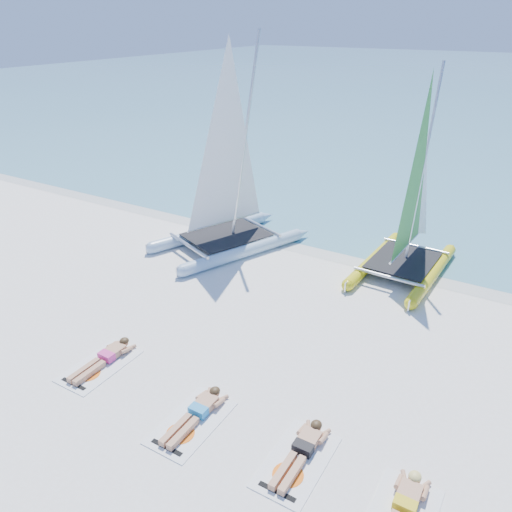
{
  "coord_description": "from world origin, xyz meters",
  "views": [
    {
      "loc": [
        5.26,
        -9.02,
        7.24
      ],
      "look_at": [
        -0.84,
        1.2,
        1.5
      ],
      "focal_mm": 35.0,
      "sensor_mm": 36.0,
      "label": 1
    }
  ],
  "objects_px": {
    "catamaran_blue": "(228,187)",
    "towel_b": "(192,422)",
    "sunbather_a": "(105,357)",
    "towel_c": "(297,461)",
    "catamaran_yellow": "(415,207)",
    "sunbather_b": "(197,412)",
    "sunbather_c": "(302,450)",
    "sunbather_d": "(404,508)",
    "towel_a": "(100,366)"
  },
  "relations": [
    {
      "from": "catamaran_blue",
      "to": "towel_b",
      "type": "xyz_separation_m",
      "value": [
        4.03,
        -7.41,
        -2.13
      ]
    },
    {
      "from": "sunbather_a",
      "to": "towel_c",
      "type": "distance_m",
      "value": 5.13
    },
    {
      "from": "catamaran_yellow",
      "to": "sunbather_b",
      "type": "bearing_deg",
      "value": -98.53
    },
    {
      "from": "towel_c",
      "to": "sunbather_c",
      "type": "distance_m",
      "value": 0.22
    },
    {
      "from": "sunbather_b",
      "to": "sunbather_d",
      "type": "relative_size",
      "value": 1.0
    },
    {
      "from": "towel_a",
      "to": "sunbather_b",
      "type": "relative_size",
      "value": 1.07
    },
    {
      "from": "sunbather_a",
      "to": "sunbather_b",
      "type": "xyz_separation_m",
      "value": [
        2.9,
        -0.34,
        0.0
      ]
    },
    {
      "from": "catamaran_blue",
      "to": "sunbather_a",
      "type": "distance_m",
      "value": 7.26
    },
    {
      "from": "sunbather_d",
      "to": "catamaran_yellow",
      "type": "bearing_deg",
      "value": 105.31
    },
    {
      "from": "catamaran_blue",
      "to": "towel_a",
      "type": "relative_size",
      "value": 3.87
    },
    {
      "from": "catamaran_yellow",
      "to": "towel_a",
      "type": "xyz_separation_m",
      "value": [
        -4.63,
        -8.69,
        -1.99
      ]
    },
    {
      "from": "sunbather_a",
      "to": "sunbather_b",
      "type": "distance_m",
      "value": 2.92
    },
    {
      "from": "catamaran_yellow",
      "to": "sunbather_a",
      "type": "distance_m",
      "value": 9.86
    },
    {
      "from": "sunbather_a",
      "to": "sunbather_d",
      "type": "relative_size",
      "value": 1.0
    },
    {
      "from": "sunbather_c",
      "to": "towel_b",
      "type": "bearing_deg",
      "value": -169.65
    },
    {
      "from": "sunbather_b",
      "to": "sunbather_a",
      "type": "bearing_deg",
      "value": 173.38
    },
    {
      "from": "catamaran_blue",
      "to": "sunbather_c",
      "type": "distance_m",
      "value": 9.6
    },
    {
      "from": "sunbather_a",
      "to": "sunbather_d",
      "type": "xyz_separation_m",
      "value": [
        7.05,
        -0.35,
        0.0
      ]
    },
    {
      "from": "catamaran_yellow",
      "to": "catamaran_blue",
      "type": "bearing_deg",
      "value": -161.72
    },
    {
      "from": "catamaran_yellow",
      "to": "sunbather_c",
      "type": "distance_m",
      "value": 8.84
    },
    {
      "from": "catamaran_blue",
      "to": "sunbather_a",
      "type": "relative_size",
      "value": 4.15
    },
    {
      "from": "catamaran_blue",
      "to": "towel_a",
      "type": "distance_m",
      "value": 7.47
    },
    {
      "from": "sunbather_b",
      "to": "sunbather_d",
      "type": "bearing_deg",
      "value": -0.19
    },
    {
      "from": "sunbather_c",
      "to": "sunbather_d",
      "type": "xyz_separation_m",
      "value": [
        1.94,
        -0.23,
        0.0
      ]
    },
    {
      "from": "sunbather_b",
      "to": "catamaran_yellow",
      "type": "bearing_deg",
      "value": 78.92
    },
    {
      "from": "sunbather_d",
      "to": "sunbather_a",
      "type": "bearing_deg",
      "value": 177.16
    },
    {
      "from": "towel_a",
      "to": "sunbather_b",
      "type": "xyz_separation_m",
      "value": [
        2.9,
        -0.14,
        0.11
      ]
    },
    {
      "from": "towel_a",
      "to": "sunbather_d",
      "type": "distance_m",
      "value": 7.05
    },
    {
      "from": "catamaran_yellow",
      "to": "sunbather_d",
      "type": "distance_m",
      "value": 9.37
    },
    {
      "from": "catamaran_yellow",
      "to": "towel_a",
      "type": "bearing_deg",
      "value": -115.48
    },
    {
      "from": "towel_b",
      "to": "towel_a",
      "type": "bearing_deg",
      "value": 173.38
    },
    {
      "from": "towel_a",
      "to": "towel_b",
      "type": "relative_size",
      "value": 1.0
    },
    {
      "from": "catamaran_blue",
      "to": "sunbather_b",
      "type": "bearing_deg",
      "value": -38.67
    },
    {
      "from": "catamaran_blue",
      "to": "catamaran_yellow",
      "type": "relative_size",
      "value": 1.13
    },
    {
      "from": "towel_a",
      "to": "sunbather_c",
      "type": "distance_m",
      "value": 5.12
    },
    {
      "from": "towel_a",
      "to": "sunbather_d",
      "type": "xyz_separation_m",
      "value": [
        7.05,
        -0.16,
        0.11
      ]
    },
    {
      "from": "towel_b",
      "to": "sunbather_d",
      "type": "height_order",
      "value": "sunbather_d"
    },
    {
      "from": "sunbather_b",
      "to": "towel_b",
      "type": "bearing_deg",
      "value": -90.0
    },
    {
      "from": "towel_a",
      "to": "sunbather_d",
      "type": "height_order",
      "value": "sunbather_d"
    },
    {
      "from": "sunbather_c",
      "to": "catamaran_yellow",
      "type": "bearing_deg",
      "value": 93.23
    },
    {
      "from": "towel_a",
      "to": "sunbather_b",
      "type": "distance_m",
      "value": 2.9
    },
    {
      "from": "sunbather_d",
      "to": "towel_c",
      "type": "bearing_deg",
      "value": 178.98
    },
    {
      "from": "sunbather_a",
      "to": "sunbather_c",
      "type": "distance_m",
      "value": 5.12
    },
    {
      "from": "sunbather_a",
      "to": "towel_b",
      "type": "distance_m",
      "value": 2.95
    },
    {
      "from": "towel_a",
      "to": "towel_b",
      "type": "xyz_separation_m",
      "value": [
        2.9,
        -0.34,
        0.0
      ]
    },
    {
      "from": "catamaran_yellow",
      "to": "towel_c",
      "type": "bearing_deg",
      "value": -84.29
    },
    {
      "from": "sunbather_a",
      "to": "towel_b",
      "type": "height_order",
      "value": "sunbather_a"
    },
    {
      "from": "sunbather_c",
      "to": "towel_c",
      "type": "bearing_deg",
      "value": -90.0
    },
    {
      "from": "towel_c",
      "to": "sunbather_c",
      "type": "xyz_separation_m",
      "value": [
        -0.0,
        0.19,
        0.11
      ]
    },
    {
      "from": "sunbather_a",
      "to": "towel_c",
      "type": "relative_size",
      "value": 0.93
    }
  ]
}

